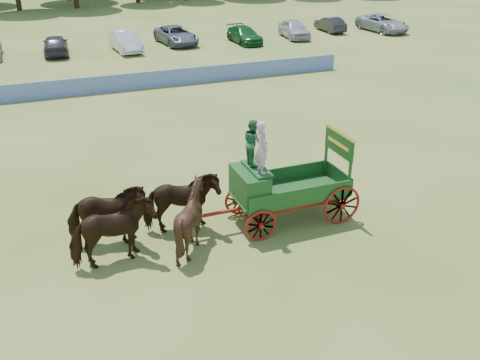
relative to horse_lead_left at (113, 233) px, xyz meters
name	(u,v)px	position (x,y,z in m)	size (l,w,h in m)	color
ground	(298,216)	(6.46, 0.56, -1.06)	(160.00, 160.00, 0.00)	olive
horse_lead_left	(113,233)	(0.00, 0.00, 0.00)	(1.15, 2.52, 2.12)	black
horse_lead_right	(107,216)	(0.00, 1.10, 0.00)	(1.15, 2.52, 2.12)	black
horse_wheel_left	(191,218)	(2.40, 0.00, 0.00)	(1.72, 1.93, 2.13)	black
horse_wheel_right	(181,203)	(2.40, 1.10, 0.00)	(1.15, 2.52, 2.12)	black
farm_dray	(270,179)	(5.35, 0.57, 0.60)	(6.00, 2.00, 3.86)	maroon
sponsor_banner	(153,80)	(5.46, 18.56, -0.54)	(26.00, 0.08, 1.05)	#1C3799
parked_cars	(131,40)	(6.45, 30.38, -0.30)	(52.51, 7.46, 1.61)	silver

